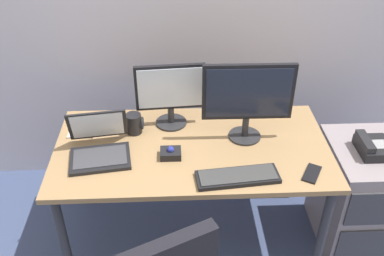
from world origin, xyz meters
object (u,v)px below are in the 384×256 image
object	(u,v)px
cell_phone	(312,173)
banana	(276,110)
laptop	(99,146)
coffee_mug	(134,124)
monitor_side	(170,92)
keyboard	(238,177)
desk_phone	(373,147)
paper_notepad	(84,127)
monitor_main	(248,97)
trackball_mouse	(171,153)
file_cabinet	(358,195)

from	to	relation	value
cell_phone	banana	xyz separation A→B (m)	(-0.06, 0.58, 0.02)
laptop	coffee_mug	world-z (taller)	laptop
monitor_side	banana	size ratio (longest dim) A/B	2.06
banana	keyboard	bearing A→B (deg)	-117.75
coffee_mug	banana	distance (m)	0.86
desk_phone	banana	xyz separation A→B (m)	(-0.46, 0.37, 0.02)
coffee_mug	paper_notepad	bearing A→B (deg)	170.22
paper_notepad	coffee_mug	bearing A→B (deg)	-9.78
monitor_main	trackball_mouse	world-z (taller)	monitor_main
laptop	monitor_side	bearing A→B (deg)	35.62
paper_notepad	monitor_side	bearing A→B (deg)	3.04
file_cabinet	banana	world-z (taller)	banana
monitor_main	keyboard	distance (m)	0.44
file_cabinet	keyboard	size ratio (longest dim) A/B	1.59
file_cabinet	banana	xyz separation A→B (m)	(-0.47, 0.35, 0.39)
coffee_mug	laptop	bearing A→B (deg)	-131.86
laptop	desk_phone	bearing A→B (deg)	-0.19
coffee_mug	cell_phone	distance (m)	1.00
file_cabinet	monitor_main	bearing A→B (deg)	171.31
laptop	cell_phone	size ratio (longest dim) A/B	2.46
desk_phone	trackball_mouse	size ratio (longest dim) A/B	1.82
monitor_main	paper_notepad	xyz separation A→B (m)	(-0.92, 0.13, -0.25)
trackball_mouse	monitor_main	bearing A→B (deg)	20.85
keyboard	trackball_mouse	bearing A→B (deg)	149.91
laptop	coffee_mug	size ratio (longest dim) A/B	2.99
keyboard	laptop	xyz separation A→B (m)	(-0.70, 0.23, 0.04)
file_cabinet	coffee_mug	distance (m)	1.39
monitor_main	laptop	world-z (taller)	monitor_main
keyboard	desk_phone	bearing A→B (deg)	16.31
desk_phone	monitor_side	xyz separation A→B (m)	(-1.10, 0.28, 0.21)
file_cabinet	paper_notepad	world-z (taller)	paper_notepad
file_cabinet	trackball_mouse	distance (m)	1.18
desk_phone	trackball_mouse	xyz separation A→B (m)	(-1.10, -0.04, 0.02)
desk_phone	laptop	world-z (taller)	laptop
paper_notepad	desk_phone	bearing A→B (deg)	-8.84
monitor_side	laptop	distance (m)	0.49
desk_phone	trackball_mouse	world-z (taller)	trackball_mouse
laptop	coffee_mug	xyz separation A→B (m)	(0.17, 0.19, 0.01)
paper_notepad	banana	xyz separation A→B (m)	(1.14, 0.12, 0.01)
monitor_side	coffee_mug	bearing A→B (deg)	-159.11
coffee_mug	file_cabinet	bearing A→B (deg)	-7.86
file_cabinet	coffee_mug	bearing A→B (deg)	172.14
file_cabinet	cell_phone	bearing A→B (deg)	-150.84
paper_notepad	banana	size ratio (longest dim) A/B	1.09
monitor_side	cell_phone	distance (m)	0.88
desk_phone	laptop	size ratio (longest dim) A/B	0.57
monitor_side	banana	world-z (taller)	monitor_side
file_cabinet	monitor_side	distance (m)	1.28
desk_phone	laptop	xyz separation A→B (m)	(-1.48, 0.00, 0.05)
file_cabinet	desk_phone	world-z (taller)	desk_phone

